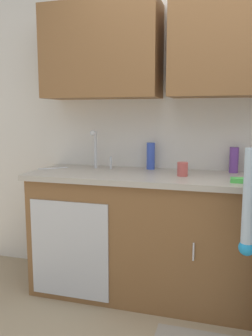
{
  "coord_description": "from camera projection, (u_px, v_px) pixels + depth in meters",
  "views": [
    {
      "loc": [
        -0.08,
        -1.81,
        1.38
      ],
      "look_at": [
        -0.77,
        0.55,
        1.0
      ],
      "focal_mm": 37.5,
      "sensor_mm": 36.0,
      "label": 1
    }
  ],
  "objects": [
    {
      "name": "sink",
      "position": [
        94.0,
        173.0,
        2.73
      ],
      "size": [
        0.5,
        0.36,
        0.35
      ],
      "color": "#B7BABF",
      "rests_on": "counter_cabinet"
    },
    {
      "name": "bottle_water_tall",
      "position": [
        234.0,
        160.0,
        2.64
      ],
      "size": [
        0.07,
        0.07,
        0.19
      ],
      "primitive_type": "cylinder",
      "color": "#66388C",
      "rests_on": "countertop"
    },
    {
      "name": "kitchen_wall_with_uppers",
      "position": [
        222.0,
        101.0,
        2.66
      ],
      "size": [
        4.8,
        0.44,
        2.7
      ],
      "color": "beige",
      "rests_on": "ground"
    },
    {
      "name": "sponge",
      "position": [
        239.0,
        180.0,
        2.26
      ],
      "size": [
        0.11,
        0.07,
        0.03
      ],
      "primitive_type": "cube",
      "color": "#4CBF4C",
      "rests_on": "countertop"
    },
    {
      "name": "countertop",
      "position": [
        160.0,
        177.0,
        2.58
      ],
      "size": [
        1.96,
        0.66,
        0.04
      ],
      "primitive_type": "cube",
      "color": "#A8A093",
      "rests_on": "counter_cabinet"
    },
    {
      "name": "knife_on_counter",
      "position": [
        53.0,
        168.0,
        2.85
      ],
      "size": [
        0.21,
        0.16,
        0.01
      ],
      "primitive_type": "cube",
      "rotation": [
        0.0,
        0.0,
        3.78
      ],
      "color": "silver",
      "rests_on": "countertop"
    },
    {
      "name": "bottle_cleaner_spray",
      "position": [
        151.0,
        156.0,
        2.81
      ],
      "size": [
        0.07,
        0.07,
        0.21
      ],
      "primitive_type": "cylinder",
      "color": "#334CB2",
      "rests_on": "countertop"
    },
    {
      "name": "counter_cabinet",
      "position": [
        159.0,
        238.0,
        2.65
      ],
      "size": [
        1.9,
        0.62,
        0.9
      ],
      "color": "brown",
      "rests_on": "ground"
    },
    {
      "name": "cup_by_sink",
      "position": [
        183.0,
        169.0,
        2.5
      ],
      "size": [
        0.08,
        0.08,
        0.1
      ],
      "primitive_type": "cylinder",
      "color": "#B24C47",
      "rests_on": "countertop"
    }
  ]
}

